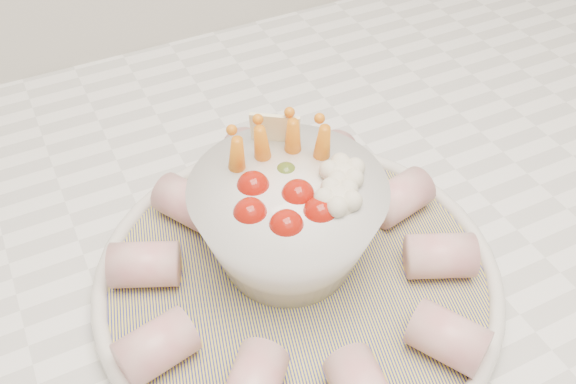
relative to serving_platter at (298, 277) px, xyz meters
name	(u,v)px	position (x,y,z in m)	size (l,w,h in m)	color
serving_platter	(298,277)	(0.00, 0.00, 0.00)	(0.38, 0.38, 0.02)	navy
veggie_bowl	(289,219)	(0.00, 0.02, 0.05)	(0.15, 0.15, 0.11)	white
cured_meat_rolls	(297,260)	(0.00, 0.00, 0.02)	(0.28, 0.29, 0.03)	#C35963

